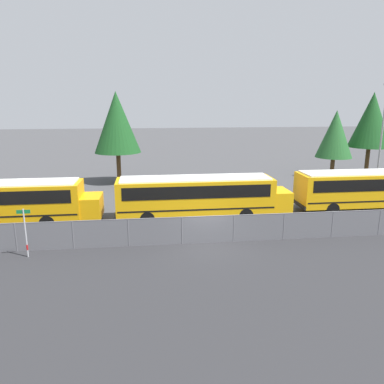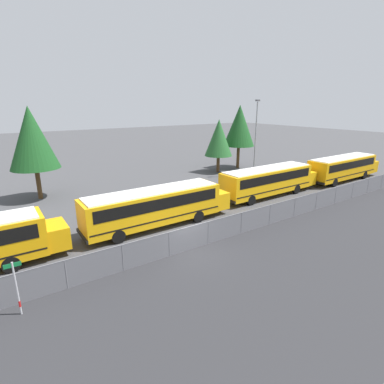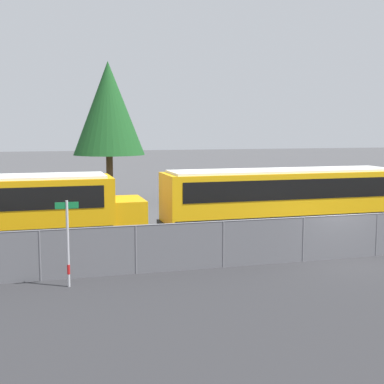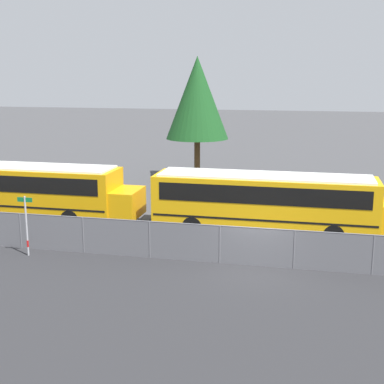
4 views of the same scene
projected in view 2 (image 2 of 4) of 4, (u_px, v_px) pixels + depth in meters
ground_plane at (190, 250)px, 19.84m from camera, size 200.00×200.00×0.00m
road_strip at (256, 295)px, 15.09m from camera, size 110.86×12.00×0.01m
fence at (190, 238)px, 19.60m from camera, size 76.93×0.07×1.66m
school_bus_2 at (157, 205)px, 23.15m from camera, size 12.32×2.62×3.00m
school_bus_3 at (269, 179)px, 30.90m from camera, size 12.32×2.62×3.00m
school_bus_4 at (344, 166)px, 37.21m from camera, size 12.32×2.62×3.00m
street_sign at (17, 287)px, 13.37m from camera, size 0.70×0.09×2.68m
light_pole at (256, 136)px, 38.09m from camera, size 0.60×0.24×9.76m
tree_0 at (219, 138)px, 41.00m from camera, size 3.81×3.81×7.27m
tree_1 at (32, 138)px, 28.83m from camera, size 4.63×4.63×9.14m
tree_3 at (239, 126)px, 43.46m from camera, size 4.50×4.50×9.13m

